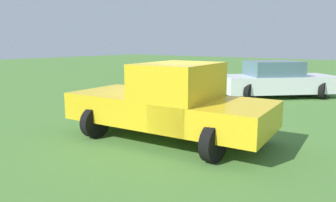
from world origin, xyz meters
The scene contains 3 objects.
ground_plane centered at (0.00, 0.00, 0.00)m, with size 80.00×80.00×0.00m, color #477533.
pickup_truck centered at (0.76, 0.35, 0.92)m, with size 2.75×4.96×1.79m.
sedan_near centered at (-6.70, 0.13, 0.70)m, with size 4.63×4.57×1.49m.
Camera 1 is at (6.52, 4.73, 2.23)m, focal length 34.13 mm.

